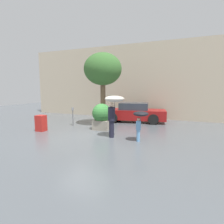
# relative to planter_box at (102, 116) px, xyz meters

# --- Properties ---
(ground_plane) EXTENTS (40.00, 40.00, 0.00)m
(ground_plane) POSITION_rel_planter_box_xyz_m (-0.20, -1.43, -0.83)
(ground_plane) COLOR #51565B
(building_facade) EXTENTS (18.00, 0.30, 6.00)m
(building_facade) POSITION_rel_planter_box_xyz_m (-0.20, 5.07, 2.17)
(building_facade) COLOR #B7A88E
(building_facade) RESTS_ON ground
(planter_box) EXTENTS (1.11, 1.11, 1.54)m
(planter_box) POSITION_rel_planter_box_xyz_m (0.00, 0.00, 0.00)
(planter_box) COLOR gray
(planter_box) RESTS_ON ground
(person_adult) EXTENTS (0.93, 0.93, 2.05)m
(person_adult) POSITION_rel_planter_box_xyz_m (1.26, -1.35, 0.74)
(person_adult) COLOR #1E1E2D
(person_adult) RESTS_ON ground
(person_child) EXTENTS (0.68, 0.68, 1.38)m
(person_child) POSITION_rel_planter_box_xyz_m (2.61, -1.56, 0.27)
(person_child) COLOR #669ED1
(person_child) RESTS_ON ground
(parked_car_near) EXTENTS (4.72, 2.46, 1.39)m
(parked_car_near) POSITION_rel_planter_box_xyz_m (1.09, 3.25, -0.17)
(parked_car_near) COLOR maroon
(parked_car_near) RESTS_ON ground
(street_tree) EXTENTS (2.38, 2.38, 4.63)m
(street_tree) POSITION_rel_planter_box_xyz_m (-0.41, 1.09, 2.74)
(street_tree) COLOR brown
(street_tree) RESTS_ON ground
(parking_meter) EXTENTS (0.14, 0.14, 1.20)m
(parking_meter) POSITION_rel_planter_box_xyz_m (-2.20, 0.32, 0.04)
(parking_meter) COLOR #595B60
(parking_meter) RESTS_ON ground
(newspaper_box) EXTENTS (0.50, 0.44, 0.90)m
(newspaper_box) POSITION_rel_planter_box_xyz_m (-3.05, -1.58, -0.38)
(newspaper_box) COLOR #B2231E
(newspaper_box) RESTS_ON ground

